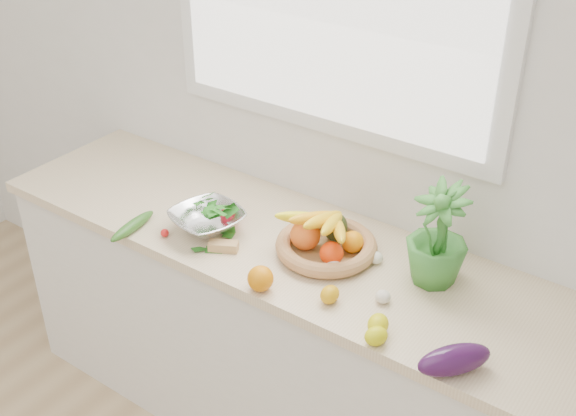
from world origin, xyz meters
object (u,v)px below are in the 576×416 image
Objects in this scene: eggplant at (454,360)px; potted_herb at (438,234)px; apple at (230,216)px; fruit_basket at (326,240)px; cucumber at (132,226)px; colander_with_spinach at (207,216)px.

potted_herb reaches higher than eggplant.
apple is at bearing -170.87° from potted_herb.
apple is at bearing 166.69° from eggplant.
fruit_basket is (0.38, 0.05, 0.02)m from apple.
cucumber is 0.76× the size of colander_with_spinach.
potted_herb is 0.80m from colander_with_spinach.
potted_herb is (0.99, 0.36, 0.15)m from cucumber.
potted_herb is at bearing 9.13° from apple.
colander_with_spinach is at bearing 34.52° from cucumber.
fruit_basket reaches higher than apple.
fruit_basket is at bearing 6.88° from apple.
fruit_basket is at bearing 24.18° from cucumber.
potted_herb reaches higher than apple.
colander_with_spinach is at bearing 171.84° from eggplant.
apple is at bearing -173.12° from fruit_basket.
colander_with_spinach is at bearing -165.14° from potted_herb.
fruit_basket is 0.43m from colander_with_spinach.
potted_herb is at bearing 123.26° from eggplant.
apple is 0.76m from potted_herb.
cucumber is at bearing -136.68° from apple.
eggplant is at bearing 0.37° from cucumber.
fruit_basket reaches higher than colander_with_spinach.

